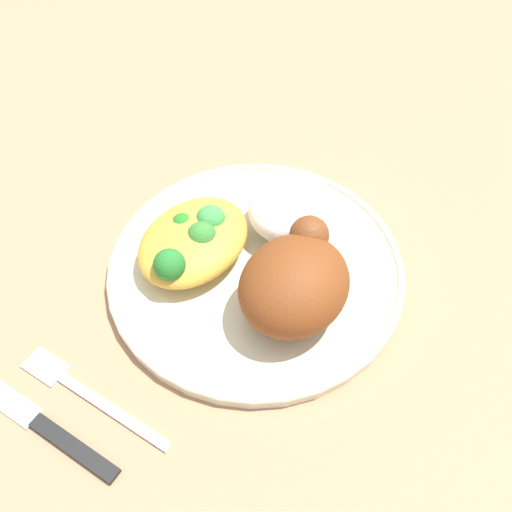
{
  "coord_description": "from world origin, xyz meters",
  "views": [
    {
      "loc": [
        -0.26,
        -0.18,
        0.41
      ],
      "look_at": [
        0.0,
        0.0,
        0.02
      ],
      "focal_mm": 39.88,
      "sensor_mm": 36.0,
      "label": 1
    }
  ],
  "objects": [
    {
      "name": "rice_pile",
      "position": [
        0.06,
        0.0,
        0.04
      ],
      "size": [
        0.08,
        0.08,
        0.05
      ],
      "primitive_type": "ellipsoid",
      "color": "white",
      "rests_on": "plate"
    },
    {
      "name": "mac_cheese_with_broccoli",
      "position": [
        -0.02,
        0.05,
        0.03
      ],
      "size": [
        0.11,
        0.09,
        0.04
      ],
      "color": "gold",
      "rests_on": "plate"
    },
    {
      "name": "roasted_chicken",
      "position": [
        -0.02,
        -0.05,
        0.05
      ],
      "size": [
        0.11,
        0.09,
        0.07
      ],
      "color": "brown",
      "rests_on": "plate"
    },
    {
      "name": "plate",
      "position": [
        0.0,
        0.0,
        0.01
      ],
      "size": [
        0.27,
        0.27,
        0.01
      ],
      "color": "beige",
      "rests_on": "ground_plane"
    },
    {
      "name": "ground_plane",
      "position": [
        0.0,
        0.0,
        0.0
      ],
      "size": [
        2.0,
        2.0,
        0.0
      ],
      "primitive_type": "plane",
      "color": "#A47756"
    },
    {
      "name": "knife",
      "position": [
        -0.21,
        0.05,
        0.0
      ],
      "size": [
        0.02,
        0.19,
        0.01
      ],
      "color": "black",
      "rests_on": "ground_plane"
    },
    {
      "name": "fork",
      "position": [
        -0.17,
        0.04,
        0.0
      ],
      "size": [
        0.02,
        0.14,
        0.01
      ],
      "color": "silver",
      "rests_on": "ground_plane"
    }
  ]
}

